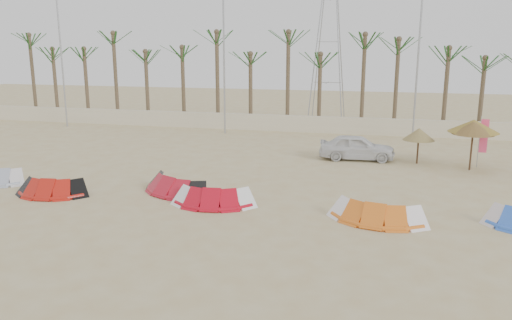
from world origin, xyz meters
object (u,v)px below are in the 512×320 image
(parasol_mid, at_px, (473,128))
(parasol_right, at_px, (474,126))
(kite_red_right, at_px, (216,194))
(car, at_px, (357,147))
(kite_grey, at_px, (0,174))
(kite_red_mid, at_px, (177,183))
(kite_orange, at_px, (377,209))
(kite_red_left, at_px, (55,185))
(parasol_left, at_px, (419,134))

(parasol_mid, relative_size, parasol_right, 0.98)
(kite_red_right, distance_m, parasol_mid, 14.86)
(parasol_mid, relative_size, car, 0.61)
(kite_grey, xyz_separation_m, kite_red_mid, (9.19, 0.65, 0.01))
(kite_orange, distance_m, parasol_right, 11.23)
(kite_red_left, xyz_separation_m, kite_red_right, (7.60, 0.43, 0.00))
(kite_grey, height_order, kite_red_left, same)
(kite_red_right, bearing_deg, car, 61.99)
(kite_grey, bearing_deg, kite_red_left, -15.61)
(kite_red_mid, distance_m, kite_orange, 9.25)
(kite_grey, xyz_separation_m, parasol_mid, (23.12, 8.42, 1.92))
(kite_red_mid, distance_m, parasol_right, 16.35)
(car, bearing_deg, kite_grey, 115.64)
(kite_grey, distance_m, kite_red_right, 11.54)
(kite_grey, xyz_separation_m, parasol_right, (23.20, 8.85, 1.96))
(kite_grey, bearing_deg, parasol_left, 24.59)
(kite_orange, height_order, parasol_mid, parasol_mid)
(kite_orange, xyz_separation_m, parasol_left, (2.14, 10.39, 1.30))
(kite_orange, distance_m, parasol_left, 10.69)
(kite_red_left, relative_size, parasol_left, 1.64)
(kite_red_left, height_order, kite_red_mid, same)
(parasol_left, height_order, parasol_mid, parasol_mid)
(kite_red_left, bearing_deg, parasol_left, 32.32)
(parasol_left, bearing_deg, kite_red_right, -131.63)
(parasol_left, xyz_separation_m, parasol_right, (2.78, -0.49, 0.66))
(kite_red_mid, height_order, car, car)
(kite_red_mid, relative_size, kite_red_right, 1.14)
(kite_red_left, bearing_deg, parasol_right, 27.28)
(parasol_mid, distance_m, parasol_right, 0.43)
(kite_grey, distance_m, car, 19.46)
(kite_orange, relative_size, parasol_left, 1.87)
(kite_orange, bearing_deg, kite_red_mid, 169.36)
(parasol_left, relative_size, parasol_right, 0.76)
(kite_red_left, height_order, parasol_mid, parasol_mid)
(kite_orange, bearing_deg, parasol_right, 63.57)
(parasol_mid, bearing_deg, kite_grey, -159.99)
(kite_grey, distance_m, parasol_mid, 24.68)
(kite_grey, bearing_deg, kite_red_mid, 4.07)
(kite_grey, relative_size, kite_red_right, 0.82)
(kite_red_left, relative_size, car, 0.77)
(parasol_right, bearing_deg, kite_grey, -159.13)
(kite_orange, height_order, car, car)
(kite_red_mid, bearing_deg, kite_red_right, -29.61)
(kite_red_mid, height_order, kite_orange, same)
(kite_grey, xyz_separation_m, kite_red_left, (3.92, -1.09, 0.00))
(parasol_left, bearing_deg, kite_red_mid, -142.27)
(parasol_mid, distance_m, car, 6.46)
(kite_grey, bearing_deg, kite_red_right, -3.33)
(parasol_left, distance_m, parasol_right, 2.90)
(kite_orange, xyz_separation_m, car, (-1.32, 10.61, 0.33))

